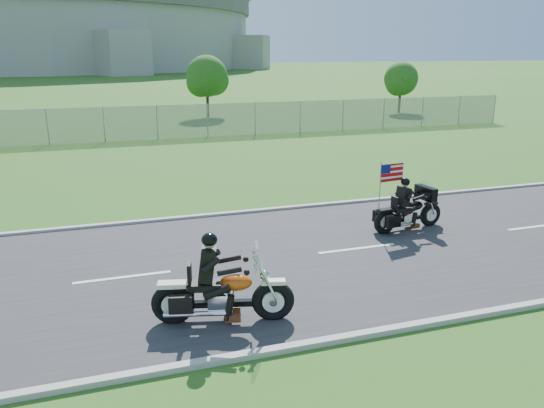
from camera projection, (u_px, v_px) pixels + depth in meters
name	position (u px, v px, depth m)	size (l,w,h in m)	color
ground	(208.00, 268.00, 12.85)	(420.00, 420.00, 0.00)	#2C5219
road	(208.00, 268.00, 12.85)	(120.00, 8.00, 0.04)	#28282B
curb_north	(182.00, 218.00, 16.54)	(120.00, 0.18, 0.12)	#9E9B93
curb_south	(254.00, 354.00, 9.14)	(120.00, 0.18, 0.12)	#9E9B93
fence	(47.00, 127.00, 29.37)	(60.00, 0.03, 2.00)	gray
stadium	(28.00, 13.00, 157.89)	(140.40, 140.40, 29.20)	#A3A099
tree_fence_near	(207.00, 78.00, 41.25)	(3.52, 3.28, 4.75)	#382316
tree_fence_far	(401.00, 81.00, 44.23)	(3.08, 2.87, 4.20)	#382316
motorcycle_lead	(221.00, 295.00, 10.15)	(2.73, 1.10, 1.86)	black
motorcycle_follow	(408.00, 212.00, 15.42)	(2.39, 0.87, 1.99)	black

